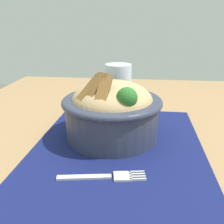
% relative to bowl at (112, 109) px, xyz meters
% --- Properties ---
extents(table, '(1.10, 0.89, 0.70)m').
position_rel_bowl_xyz_m(table, '(0.04, 0.03, -0.13)').
color(table, '#99754C').
rests_on(table, ground_plane).
extents(placemat, '(0.40, 0.31, 0.00)m').
position_rel_bowl_xyz_m(placemat, '(0.04, 0.02, -0.06)').
color(placemat, '#11194C').
rests_on(placemat, table).
extents(bowl, '(0.20, 0.20, 0.13)m').
position_rel_bowl_xyz_m(bowl, '(0.00, 0.00, 0.00)').
color(bowl, '#2D3347').
rests_on(bowl, placemat).
extents(fork, '(0.03, 0.13, 0.00)m').
position_rel_bowl_xyz_m(fork, '(0.14, 0.01, -0.05)').
color(fork, silver).
rests_on(fork, placemat).
extents(drinking_glass, '(0.07, 0.07, 0.11)m').
position_rel_bowl_xyz_m(drinking_glass, '(-0.18, -0.00, -0.01)').
color(drinking_glass, silver).
rests_on(drinking_glass, table).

